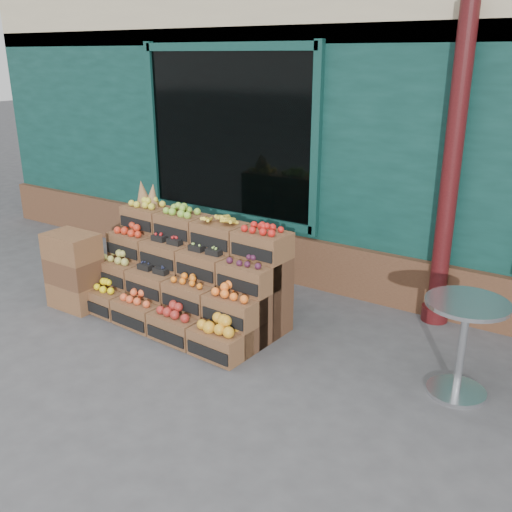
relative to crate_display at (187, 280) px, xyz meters
The scene contains 6 objects.
ground 1.31m from the crate_display, 31.92° to the right, with size 60.00×60.00×0.00m, color #464648.
shop_facade 4.99m from the crate_display, 76.63° to the left, with size 12.00×6.24×4.80m.
crate_display is the anchor object (origin of this frame).
spare_crates 1.31m from the crate_display, 157.91° to the right, with size 0.57×0.40×0.86m.
bistro_table 2.85m from the crate_display, ahead, with size 0.67×0.67×0.84m.
shopkeeper 2.38m from the crate_display, 109.31° to the left, with size 0.78×0.51×2.14m, color #17522C.
Camera 1 is at (2.69, -3.62, 2.69)m, focal length 40.00 mm.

